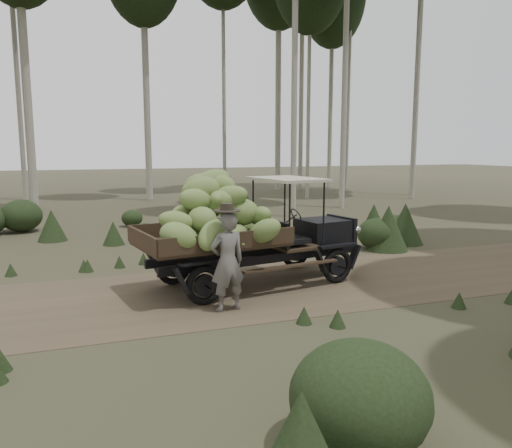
# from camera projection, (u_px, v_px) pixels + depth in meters

# --- Properties ---
(ground) EXTENTS (120.00, 120.00, 0.00)m
(ground) POSITION_uv_depth(u_px,v_px,m) (229.00, 291.00, 10.06)
(ground) COLOR #473D2B
(ground) RESTS_ON ground
(dirt_track) EXTENTS (70.00, 4.00, 0.01)m
(dirt_track) POSITION_uv_depth(u_px,v_px,m) (229.00, 291.00, 10.06)
(dirt_track) COLOR brown
(dirt_track) RESTS_ON ground
(banana_truck) EXTENTS (5.07, 2.83, 2.56)m
(banana_truck) POSITION_uv_depth(u_px,v_px,m) (232.00, 219.00, 10.00)
(banana_truck) COLOR black
(banana_truck) RESTS_ON ground
(farmer) EXTENTS (0.70, 0.54, 1.92)m
(farmer) POSITION_uv_depth(u_px,v_px,m) (227.00, 260.00, 8.75)
(farmer) COLOR #5F5B57
(farmer) RESTS_ON ground
(undergrowth) EXTENTS (20.01, 21.39, 1.39)m
(undergrowth) POSITION_uv_depth(u_px,v_px,m) (159.00, 266.00, 9.89)
(undergrowth) COLOR #233319
(undergrowth) RESTS_ON ground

